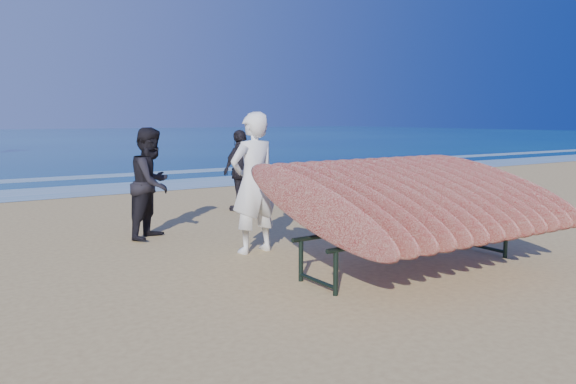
% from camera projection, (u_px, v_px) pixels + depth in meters
% --- Properties ---
extents(ground, '(120.00, 120.00, 0.00)m').
position_uv_depth(ground, '(324.00, 278.00, 6.71)').
color(ground, tan).
rests_on(ground, ground).
extents(foam_near, '(160.00, 160.00, 0.00)m').
position_uv_depth(foam_near, '(103.00, 189.00, 15.05)').
color(foam_near, white).
rests_on(foam_near, ground).
extents(foam_far, '(160.00, 160.00, 0.00)m').
position_uv_depth(foam_far, '(74.00, 178.00, 17.97)').
color(foam_far, white).
rests_on(foam_far, ground).
extents(surfboard_rack, '(3.22, 2.88, 1.51)m').
position_uv_depth(surfboard_rack, '(413.00, 197.00, 7.01)').
color(surfboard_rack, black).
rests_on(surfboard_rack, ground).
extents(person_white, '(0.77, 0.55, 1.99)m').
position_uv_depth(person_white, '(253.00, 183.00, 7.89)').
color(person_white, white).
rests_on(person_white, ground).
extents(person_dark_a, '(1.08, 1.06, 1.76)m').
position_uv_depth(person_dark_a, '(152.00, 183.00, 8.86)').
color(person_dark_a, black).
rests_on(person_dark_a, ground).
extents(person_dark_b, '(1.06, 0.71, 1.67)m').
position_uv_depth(person_dark_b, '(241.00, 170.00, 11.52)').
color(person_dark_b, black).
rests_on(person_dark_b, ground).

